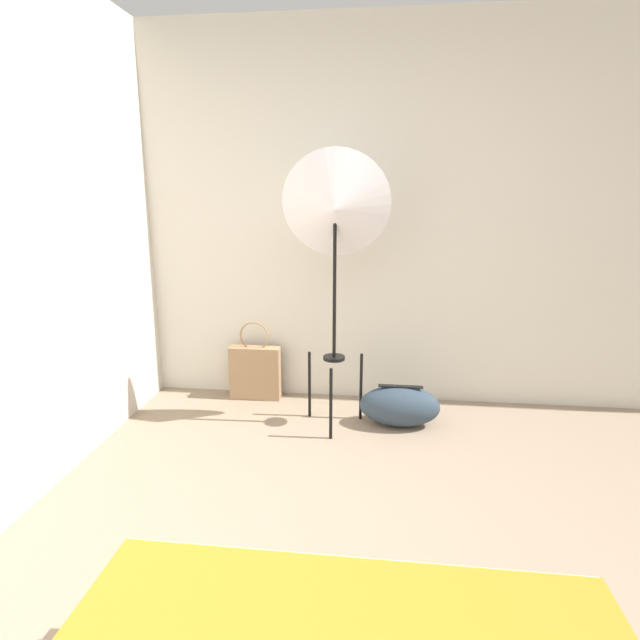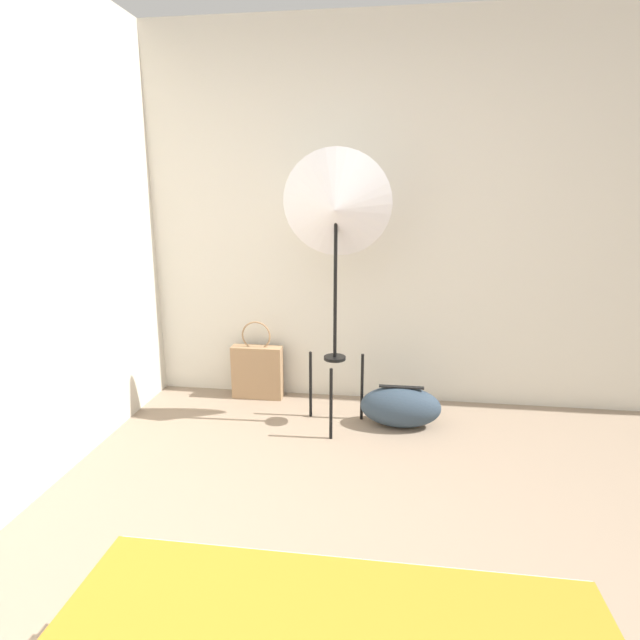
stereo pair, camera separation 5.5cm
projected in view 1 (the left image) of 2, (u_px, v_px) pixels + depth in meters
The scene contains 5 objects.
wall_back at pixel (335, 219), 3.46m from camera, with size 8.00×0.05×2.60m.
wall_side_left at pixel (19, 233), 2.33m from camera, with size 0.05×8.00×2.60m.
photo_umbrella at pixel (335, 210), 2.95m from camera, with size 0.66×0.36×1.74m.
tote_bag at pixel (255, 371), 3.66m from camera, with size 0.37×0.11×0.59m.
duffel_bag at pixel (400, 406), 3.25m from camera, with size 0.52×0.27×0.27m.
Camera 1 is at (0.30, -1.18, 1.49)m, focal length 28.00 mm.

